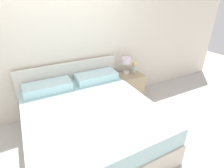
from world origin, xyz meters
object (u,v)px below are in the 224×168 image
at_px(table_lamp, 126,62).
at_px(flower_vase, 135,66).
at_px(nightstand, 130,86).
at_px(bed, 89,120).

relative_size(table_lamp, flower_vase, 1.41).
xyz_separation_m(nightstand, table_lamp, (-0.06, 0.07, 0.54)).
bearing_deg(nightstand, bed, -149.38).
bearing_deg(flower_vase, table_lamp, 175.70).
bearing_deg(bed, flower_vase, 29.79).
relative_size(nightstand, table_lamp, 1.54).
distance_m(bed, table_lamp, 1.48).
height_order(bed, nightstand, bed).
bearing_deg(flower_vase, nightstand, -158.17).
bearing_deg(flower_vase, bed, -150.21).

